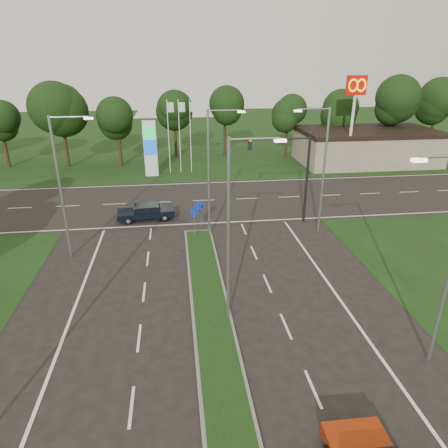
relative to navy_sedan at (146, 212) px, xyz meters
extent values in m
plane|color=black|center=(3.94, -20.00, -0.65)|extent=(160.00, 160.00, 0.00)
cube|color=black|center=(3.94, 35.00, -0.65)|extent=(160.00, 50.00, 0.02)
cube|color=black|center=(3.94, 4.00, -0.65)|extent=(160.00, 12.00, 0.02)
cube|color=slate|center=(3.94, -16.00, -0.59)|extent=(2.00, 26.00, 0.12)
cube|color=gray|center=(25.94, 16.00, 1.35)|extent=(16.00, 9.00, 4.00)
cylinder|color=gray|center=(4.74, -14.00, 3.85)|extent=(0.16, 0.16, 9.00)
cylinder|color=gray|center=(5.84, -14.00, 8.25)|extent=(2.20, 0.10, 0.10)
cube|color=#FFF2CC|center=(6.94, -14.00, 8.15)|extent=(0.50, 0.22, 0.12)
cylinder|color=gray|center=(4.74, -4.00, 3.85)|extent=(0.16, 0.16, 9.00)
cylinder|color=gray|center=(5.84, -4.00, 8.25)|extent=(2.20, 0.10, 0.10)
cube|color=#FFF2CC|center=(6.94, -4.00, 8.15)|extent=(0.50, 0.22, 0.12)
cylinder|color=gray|center=(-4.56, -6.00, 3.85)|extent=(0.16, 0.16, 9.00)
cylinder|color=gray|center=(-3.46, -6.00, 8.25)|extent=(2.20, 0.10, 0.10)
cube|color=#FFF2CC|center=(-2.36, -6.00, 8.15)|extent=(0.50, 0.22, 0.12)
cylinder|color=gray|center=(12.94, -4.00, 3.85)|extent=(0.16, 0.16, 9.00)
cylinder|color=gray|center=(11.84, -4.00, 8.25)|extent=(2.20, 0.10, 0.10)
cube|color=#FFF2CC|center=(10.74, -4.00, 8.15)|extent=(0.50, 0.22, 0.12)
cube|color=#FFF2CC|center=(10.74, -18.00, 8.15)|extent=(0.50, 0.22, 0.12)
cylinder|color=black|center=(12.44, -2.00, 2.85)|extent=(0.20, 0.20, 7.00)
cylinder|color=black|center=(9.94, -2.00, 5.95)|extent=(5.00, 0.14, 0.14)
cube|color=black|center=(7.94, -2.00, 5.65)|extent=(0.28, 0.28, 0.90)
sphere|color=#FF190C|center=(7.94, -2.18, 5.95)|extent=(0.20, 0.20, 0.20)
cylinder|color=gray|center=(3.64, -4.50, 0.45)|extent=(0.06, 0.06, 2.20)
cylinder|color=#0C26A5|center=(3.64, -4.50, 1.45)|extent=(0.56, 0.04, 0.56)
cylinder|color=gray|center=(3.94, -3.50, 0.45)|extent=(0.06, 0.06, 2.20)
cylinder|color=#0C26A5|center=(3.94, -3.50, 1.45)|extent=(0.56, 0.04, 0.56)
cylinder|color=gray|center=(4.24, -2.80, 0.45)|extent=(0.06, 0.06, 2.20)
cylinder|color=#0C26A5|center=(4.24, -2.80, 1.45)|extent=(0.56, 0.04, 0.56)
cube|color=silver|center=(-0.06, 13.00, 2.35)|extent=(1.40, 0.30, 6.00)
cube|color=#0CA53F|center=(-0.06, 12.82, 4.15)|extent=(1.30, 0.08, 1.20)
cube|color=#0C3FBF|center=(-0.06, 12.82, 2.55)|extent=(1.30, 0.08, 1.60)
cylinder|color=silver|center=(1.94, 14.00, 3.35)|extent=(0.08, 0.08, 8.00)
cube|color=#B2D8B2|center=(2.29, 14.00, 6.55)|extent=(0.70, 0.02, 1.00)
cylinder|color=silver|center=(3.14, 14.00, 3.35)|extent=(0.08, 0.08, 8.00)
cube|color=#B2D8B2|center=(3.49, 14.00, 6.55)|extent=(0.70, 0.02, 1.00)
cylinder|color=silver|center=(4.34, 14.00, 3.35)|extent=(0.08, 0.08, 8.00)
cube|color=#B2D8B2|center=(4.69, 14.00, 6.55)|extent=(0.70, 0.02, 1.00)
cylinder|color=silver|center=(21.94, 12.00, 4.35)|extent=(0.30, 0.30, 10.00)
cube|color=#BF0C07|center=(21.94, 12.00, 8.75)|extent=(2.20, 0.35, 2.00)
torus|color=#FFC600|center=(21.49, 11.78, 8.75)|extent=(1.06, 0.16, 1.06)
torus|color=#FFC600|center=(22.39, 11.78, 8.75)|extent=(1.06, 0.16, 1.06)
cylinder|color=black|center=(3.94, 20.00, 1.55)|extent=(0.36, 0.36, 4.40)
sphere|color=black|center=(3.94, 20.00, 5.85)|extent=(6.00, 6.00, 6.00)
sphere|color=black|center=(4.24, 19.80, 6.85)|extent=(4.80, 4.80, 4.80)
cube|color=black|center=(-0.02, 0.00, -0.10)|extent=(4.57, 2.23, 0.45)
cube|color=black|center=(0.07, 0.01, 0.33)|extent=(2.08, 1.72, 0.42)
cube|color=black|center=(0.07, 0.01, 0.54)|extent=(1.72, 1.59, 0.04)
cylinder|color=black|center=(-1.35, -0.96, -0.34)|extent=(0.64, 0.26, 0.62)
cylinder|color=black|center=(-1.51, 0.68, -0.34)|extent=(0.64, 0.26, 0.62)
cylinder|color=black|center=(1.46, -0.69, -0.34)|extent=(0.64, 0.26, 0.62)
cylinder|color=black|center=(1.30, 0.95, -0.34)|extent=(0.64, 0.26, 0.62)
camera|label=1|loc=(2.47, -30.44, 11.34)|focal=32.00mm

